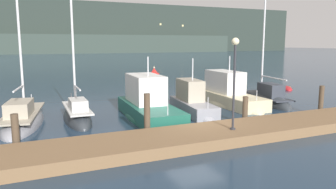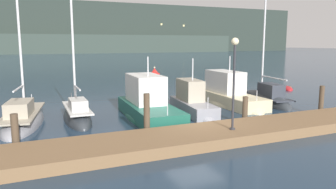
{
  "view_description": "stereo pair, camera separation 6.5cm",
  "coord_description": "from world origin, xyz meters",
  "px_view_note": "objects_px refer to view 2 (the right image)",
  "views": [
    {
      "loc": [
        -7.64,
        -13.92,
        4.2
      ],
      "look_at": [
        0.0,
        3.31,
        1.2
      ],
      "focal_mm": 35.0,
      "sensor_mm": 36.0,
      "label": 1
    },
    {
      "loc": [
        -7.58,
        -13.95,
        4.2
      ],
      "look_at": [
        0.0,
        3.31,
        1.2
      ],
      "focal_mm": 35.0,
      "sensor_mm": 36.0,
      "label": 2
    }
  ],
  "objects_px": {
    "motorboat_berth_3": "(148,110)",
    "dock_lamppost": "(234,69)",
    "motorboat_berth_4": "(192,107)",
    "sailboat_berth_6": "(265,101)",
    "rowboat_adrift": "(287,89)",
    "sailboat_berth_2": "(77,118)",
    "motorboat_berth_5": "(229,99)",
    "channel_buoy": "(155,79)",
    "sailboat_berth_1": "(23,122)"
  },
  "relations": [
    {
      "from": "sailboat_berth_1",
      "to": "dock_lamppost",
      "type": "xyz_separation_m",
      "value": [
        8.38,
        -6.57,
        2.97
      ]
    },
    {
      "from": "motorboat_berth_3",
      "to": "rowboat_adrift",
      "type": "relative_size",
      "value": 2.88
    },
    {
      "from": "motorboat_berth_3",
      "to": "rowboat_adrift",
      "type": "xyz_separation_m",
      "value": [
        15.59,
        5.73,
        -0.44
      ]
    },
    {
      "from": "motorboat_berth_3",
      "to": "dock_lamppost",
      "type": "xyz_separation_m",
      "value": [
        1.91,
        -5.38,
        2.66
      ]
    },
    {
      "from": "motorboat_berth_3",
      "to": "motorboat_berth_5",
      "type": "distance_m",
      "value": 6.65
    },
    {
      "from": "motorboat_berth_3",
      "to": "motorboat_berth_4",
      "type": "xyz_separation_m",
      "value": [
        2.93,
        0.26,
        -0.1
      ]
    },
    {
      "from": "motorboat_berth_4",
      "to": "dock_lamppost",
      "type": "bearing_deg",
      "value": -100.21
    },
    {
      "from": "rowboat_adrift",
      "to": "motorboat_berth_4",
      "type": "bearing_deg",
      "value": -156.65
    },
    {
      "from": "motorboat_berth_5",
      "to": "dock_lamppost",
      "type": "xyz_separation_m",
      "value": [
        -4.54,
        -6.97,
        2.71
      ]
    },
    {
      "from": "motorboat_berth_4",
      "to": "sailboat_berth_6",
      "type": "relative_size",
      "value": 0.57
    },
    {
      "from": "sailboat_berth_1",
      "to": "motorboat_berth_3",
      "type": "bearing_deg",
      "value": -10.37
    },
    {
      "from": "channel_buoy",
      "to": "motorboat_berth_3",
      "type": "bearing_deg",
      "value": -112.91
    },
    {
      "from": "sailboat_berth_2",
      "to": "motorboat_berth_5",
      "type": "distance_m",
      "value": 10.24
    },
    {
      "from": "sailboat_berth_1",
      "to": "motorboat_berth_3",
      "type": "distance_m",
      "value": 6.58
    },
    {
      "from": "motorboat_berth_4",
      "to": "sailboat_berth_6",
      "type": "bearing_deg",
      "value": 7.48
    },
    {
      "from": "motorboat_berth_3",
      "to": "motorboat_berth_5",
      "type": "height_order",
      "value": "motorboat_berth_3"
    },
    {
      "from": "sailboat_berth_1",
      "to": "rowboat_adrift",
      "type": "xyz_separation_m",
      "value": [
        22.06,
        4.54,
        -0.13
      ]
    },
    {
      "from": "sailboat_berth_6",
      "to": "rowboat_adrift",
      "type": "xyz_separation_m",
      "value": [
        6.42,
        4.65,
        -0.13
      ]
    },
    {
      "from": "sailboat_berth_2",
      "to": "sailboat_berth_6",
      "type": "relative_size",
      "value": 0.8
    },
    {
      "from": "sailboat_berth_2",
      "to": "motorboat_berth_5",
      "type": "xyz_separation_m",
      "value": [
        10.22,
        0.6,
        0.28
      ]
    },
    {
      "from": "dock_lamppost",
      "to": "motorboat_berth_4",
      "type": "bearing_deg",
      "value": 79.79
    },
    {
      "from": "channel_buoy",
      "to": "sailboat_berth_6",
      "type": "bearing_deg",
      "value": -70.39
    },
    {
      "from": "motorboat_berth_3",
      "to": "sailboat_berth_6",
      "type": "bearing_deg",
      "value": 6.71
    },
    {
      "from": "motorboat_berth_3",
      "to": "motorboat_berth_5",
      "type": "bearing_deg",
      "value": 13.83
    },
    {
      "from": "motorboat_berth_3",
      "to": "channel_buoy",
      "type": "distance_m",
      "value": 13.32
    },
    {
      "from": "motorboat_berth_4",
      "to": "motorboat_berth_5",
      "type": "height_order",
      "value": "motorboat_berth_5"
    },
    {
      "from": "rowboat_adrift",
      "to": "channel_buoy",
      "type": "bearing_deg",
      "value": 147.85
    },
    {
      "from": "motorboat_berth_5",
      "to": "channel_buoy",
      "type": "bearing_deg",
      "value": 96.78
    },
    {
      "from": "channel_buoy",
      "to": "dock_lamppost",
      "type": "distance_m",
      "value": 18.11
    },
    {
      "from": "sailboat_berth_1",
      "to": "dock_lamppost",
      "type": "relative_size",
      "value": 2.41
    },
    {
      "from": "sailboat_berth_2",
      "to": "sailboat_berth_6",
      "type": "height_order",
      "value": "sailboat_berth_6"
    },
    {
      "from": "motorboat_berth_4",
      "to": "channel_buoy",
      "type": "distance_m",
      "value": 12.22
    },
    {
      "from": "sailboat_berth_2",
      "to": "dock_lamppost",
      "type": "relative_size",
      "value": 1.91
    },
    {
      "from": "sailboat_berth_1",
      "to": "sailboat_berth_6",
      "type": "distance_m",
      "value": 15.64
    },
    {
      "from": "motorboat_berth_3",
      "to": "sailboat_berth_6",
      "type": "distance_m",
      "value": 9.24
    },
    {
      "from": "sailboat_berth_1",
      "to": "motorboat_berth_3",
      "type": "height_order",
      "value": "sailboat_berth_1"
    },
    {
      "from": "sailboat_berth_6",
      "to": "dock_lamppost",
      "type": "height_order",
      "value": "sailboat_berth_6"
    },
    {
      "from": "sailboat_berth_1",
      "to": "motorboat_berth_4",
      "type": "relative_size",
      "value": 1.78
    },
    {
      "from": "motorboat_berth_3",
      "to": "sailboat_berth_1",
      "type": "bearing_deg",
      "value": 169.63
    },
    {
      "from": "sailboat_berth_1",
      "to": "channel_buoy",
      "type": "xyz_separation_m",
      "value": [
        11.65,
        11.08,
        0.58
      ]
    },
    {
      "from": "sailboat_berth_1",
      "to": "motorboat_berth_5",
      "type": "bearing_deg",
      "value": 1.8
    },
    {
      "from": "motorboat_berth_4",
      "to": "rowboat_adrift",
      "type": "xyz_separation_m",
      "value": [
        12.66,
        5.47,
        -0.34
      ]
    },
    {
      "from": "motorboat_berth_4",
      "to": "rowboat_adrift",
      "type": "relative_size",
      "value": 2.13
    },
    {
      "from": "motorboat_berth_3",
      "to": "dock_lamppost",
      "type": "height_order",
      "value": "dock_lamppost"
    },
    {
      "from": "motorboat_berth_3",
      "to": "channel_buoy",
      "type": "bearing_deg",
      "value": 67.09
    },
    {
      "from": "sailboat_berth_6",
      "to": "dock_lamppost",
      "type": "xyz_separation_m",
      "value": [
        -7.26,
        -6.46,
        2.96
      ]
    },
    {
      "from": "sailboat_berth_6",
      "to": "channel_buoy",
      "type": "distance_m",
      "value": 11.89
    },
    {
      "from": "motorboat_berth_5",
      "to": "dock_lamppost",
      "type": "height_order",
      "value": "dock_lamppost"
    },
    {
      "from": "motorboat_berth_4",
      "to": "sailboat_berth_1",
      "type": "bearing_deg",
      "value": 174.39
    },
    {
      "from": "sailboat_berth_2",
      "to": "motorboat_berth_4",
      "type": "distance_m",
      "value": 6.74
    }
  ]
}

